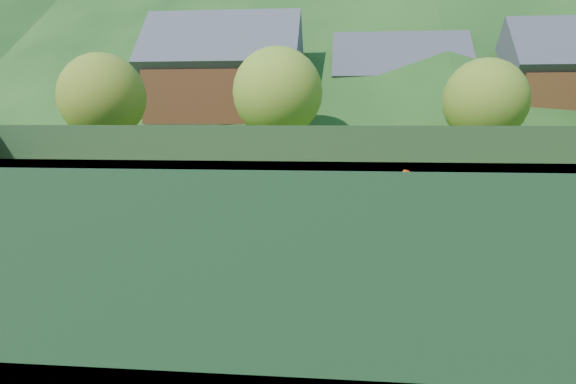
# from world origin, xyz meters

# --- Properties ---
(ground) EXTENTS (400.00, 400.00, 0.00)m
(ground) POSITION_xyz_m (0.00, 0.00, 0.00)
(ground) COLOR #30561B
(ground) RESTS_ON ground
(clay_court) EXTENTS (40.00, 24.00, 0.02)m
(clay_court) POSITION_xyz_m (0.00, 0.00, 0.01)
(clay_court) COLOR #BD591E
(clay_court) RESTS_ON ground
(coach) EXTENTS (0.81, 0.63, 1.99)m
(coach) POSITION_xyz_m (-2.69, -3.06, 1.02)
(coach) COLOR #1A5AAB
(coach) RESTS_ON clay_court
(student_a) EXTENTS (0.92, 0.84, 1.54)m
(student_a) POSITION_xyz_m (2.86, 2.58, 0.79)
(student_a) COLOR #F45515
(student_a) RESTS_ON clay_court
(student_b) EXTENTS (0.90, 0.49, 1.46)m
(student_b) POSITION_xyz_m (3.87, 1.77, 0.75)
(student_b) COLOR #DD5613
(student_b) RESTS_ON clay_court
(student_c) EXTENTS (0.81, 0.59, 1.54)m
(student_c) POSITION_xyz_m (6.44, 1.26, 0.79)
(student_c) COLOR orange
(student_c) RESTS_ON clay_court
(student_d) EXTENTS (0.91, 0.60, 1.31)m
(student_d) POSITION_xyz_m (8.19, 2.43, 0.68)
(student_d) COLOR orange
(student_d) RESTS_ON clay_court
(tennis_ball_0) EXTENTS (0.07, 0.07, 0.07)m
(tennis_ball_0) POSITION_xyz_m (2.97, -3.98, 0.05)
(tennis_ball_0) COLOR #B6D323
(tennis_ball_0) RESTS_ON clay_court
(tennis_ball_1) EXTENTS (0.07, 0.07, 0.07)m
(tennis_ball_1) POSITION_xyz_m (-3.52, -5.37, 0.05)
(tennis_ball_1) COLOR #B6D323
(tennis_ball_1) RESTS_ON clay_court
(tennis_ball_2) EXTENTS (0.07, 0.07, 0.07)m
(tennis_ball_2) POSITION_xyz_m (-0.27, -3.45, 0.05)
(tennis_ball_2) COLOR #B6D323
(tennis_ball_2) RESTS_ON clay_court
(tennis_ball_3) EXTENTS (0.07, 0.07, 0.07)m
(tennis_ball_3) POSITION_xyz_m (0.72, -1.41, 0.05)
(tennis_ball_3) COLOR #B6D323
(tennis_ball_3) RESTS_ON clay_court
(tennis_ball_4) EXTENTS (0.07, 0.07, 0.07)m
(tennis_ball_4) POSITION_xyz_m (0.58, -8.50, 0.05)
(tennis_ball_4) COLOR #B6D323
(tennis_ball_4) RESTS_ON clay_court
(tennis_ball_5) EXTENTS (0.07, 0.07, 0.07)m
(tennis_ball_5) POSITION_xyz_m (-3.20, -0.90, 0.05)
(tennis_ball_5) COLOR #B6D323
(tennis_ball_5) RESTS_ON clay_court
(tennis_ball_6) EXTENTS (0.07, 0.07, 0.07)m
(tennis_ball_6) POSITION_xyz_m (0.02, -4.53, 0.05)
(tennis_ball_6) COLOR #B6D323
(tennis_ball_6) RESTS_ON clay_court
(tennis_ball_7) EXTENTS (0.07, 0.07, 0.07)m
(tennis_ball_7) POSITION_xyz_m (-3.56, -4.18, 0.05)
(tennis_ball_7) COLOR #B6D323
(tennis_ball_7) RESTS_ON clay_court
(tennis_ball_8) EXTENTS (0.07, 0.07, 0.07)m
(tennis_ball_8) POSITION_xyz_m (-0.30, -4.75, 0.05)
(tennis_ball_8) COLOR #B6D323
(tennis_ball_8) RESTS_ON clay_court
(tennis_ball_9) EXTENTS (0.07, 0.07, 0.07)m
(tennis_ball_9) POSITION_xyz_m (0.69, -5.14, 0.05)
(tennis_ball_9) COLOR #B6D323
(tennis_ball_9) RESTS_ON clay_court
(tennis_ball_10) EXTENTS (0.07, 0.07, 0.07)m
(tennis_ball_10) POSITION_xyz_m (-8.44, -2.28, 0.05)
(tennis_ball_10) COLOR #B6D323
(tennis_ball_10) RESTS_ON clay_court
(tennis_ball_11) EXTENTS (0.07, 0.07, 0.07)m
(tennis_ball_11) POSITION_xyz_m (-7.13, -3.78, 0.05)
(tennis_ball_11) COLOR #B6D323
(tennis_ball_11) RESTS_ON clay_court
(tennis_ball_13) EXTENTS (0.07, 0.07, 0.07)m
(tennis_ball_13) POSITION_xyz_m (-0.20, -4.87, 0.05)
(tennis_ball_13) COLOR #B6D323
(tennis_ball_13) RESTS_ON clay_court
(tennis_ball_14) EXTENTS (0.07, 0.07, 0.07)m
(tennis_ball_14) POSITION_xyz_m (-6.92, -6.43, 0.05)
(tennis_ball_14) COLOR #B6D323
(tennis_ball_14) RESTS_ON clay_court
(tennis_ball_15) EXTENTS (0.07, 0.07, 0.07)m
(tennis_ball_15) POSITION_xyz_m (1.96, -8.27, 0.05)
(tennis_ball_15) COLOR #B6D323
(tennis_ball_15) RESTS_ON clay_court
(tennis_ball_16) EXTENTS (0.07, 0.07, 0.07)m
(tennis_ball_16) POSITION_xyz_m (-5.53, -5.17, 0.05)
(tennis_ball_16) COLOR #B6D323
(tennis_ball_16) RESTS_ON clay_court
(tennis_ball_17) EXTENTS (0.07, 0.07, 0.07)m
(tennis_ball_17) POSITION_xyz_m (-1.99, -5.50, 0.05)
(tennis_ball_17) COLOR #B6D323
(tennis_ball_17) RESTS_ON clay_court
(court_lines) EXTENTS (23.83, 11.03, 0.00)m
(court_lines) POSITION_xyz_m (0.00, 0.00, 0.02)
(court_lines) COLOR silver
(court_lines) RESTS_ON clay_court
(tennis_net) EXTENTS (0.10, 12.07, 1.10)m
(tennis_net) POSITION_xyz_m (0.00, 0.00, 0.52)
(tennis_net) COLOR black
(tennis_net) RESTS_ON clay_court
(perimeter_fence) EXTENTS (40.40, 24.24, 3.00)m
(perimeter_fence) POSITION_xyz_m (0.00, 0.00, 1.27)
(perimeter_fence) COLOR black
(perimeter_fence) RESTS_ON clay_court
(ball_hopper) EXTENTS (0.57, 0.57, 1.00)m
(ball_hopper) POSITION_xyz_m (-7.86, -4.89, 0.77)
(ball_hopper) COLOR black
(ball_hopper) RESTS_ON clay_court
(chalet_left) EXTENTS (13.80, 9.93, 12.92)m
(chalet_left) POSITION_xyz_m (-10.00, 30.00, 5.65)
(chalet_left) COLOR beige
(chalet_left) RESTS_ON ground
(chalet_mid) EXTENTS (12.65, 8.82, 11.45)m
(chalet_mid) POSITION_xyz_m (6.00, 34.00, 4.99)
(chalet_mid) COLOR beige
(chalet_mid) RESTS_ON ground
(chalet_right) EXTENTS (11.50, 8.82, 11.91)m
(chalet_right) POSITION_xyz_m (20.00, 30.00, 5.26)
(chalet_right) COLOR beige
(chalet_right) RESTS_ON ground
(tree_a) EXTENTS (6.00, 6.00, 7.88)m
(tree_a) POSITION_xyz_m (-16.00, 18.00, 4.87)
(tree_a) COLOR #3E2518
(tree_a) RESTS_ON ground
(tree_b) EXTENTS (6.40, 6.40, 8.40)m
(tree_b) POSITION_xyz_m (-4.00, 20.00, 5.19)
(tree_b) COLOR #41281A
(tree_b) RESTS_ON ground
(tree_c) EXTENTS (5.60, 5.60, 7.35)m
(tree_c) POSITION_xyz_m (10.00, 19.00, 4.54)
(tree_c) COLOR #412A1A
(tree_c) RESTS_ON ground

